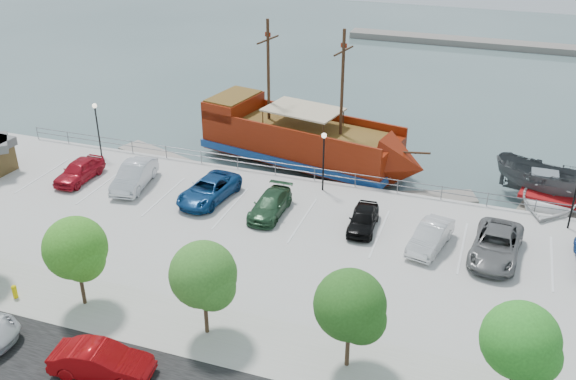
% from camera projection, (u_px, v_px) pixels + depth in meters
% --- Properties ---
extents(ground, '(160.00, 160.00, 0.00)m').
position_uv_depth(ground, '(293.00, 249.00, 39.81)').
color(ground, '#384C4D').
extents(sidewalk, '(100.00, 4.00, 0.05)m').
position_uv_depth(sidewalk, '(226.00, 336.00, 30.94)').
color(sidewalk, '#A5A498').
rests_on(sidewalk, land_slab).
extents(seawall_railing, '(50.00, 0.06, 1.00)m').
position_uv_depth(seawall_railing, '(328.00, 176.00, 45.68)').
color(seawall_railing, slate).
rests_on(seawall_railing, land_slab).
extents(far_shore, '(40.00, 3.00, 0.80)m').
position_uv_depth(far_shore, '(502.00, 45.00, 82.96)').
color(far_shore, slate).
rests_on(far_shore, ground).
extents(pirate_ship, '(18.70, 8.44, 11.60)m').
position_uv_depth(pirate_ship, '(316.00, 144.00, 49.67)').
color(pirate_ship, maroon).
rests_on(pirate_ship, ground).
extents(patrol_boat, '(7.62, 5.08, 2.76)m').
position_uv_depth(patrol_boat, '(543.00, 184.00, 44.83)').
color(patrol_boat, '#494C4F').
rests_on(patrol_boat, ground).
extents(speedboat, '(7.05, 8.82, 1.63)m').
position_uv_depth(speedboat, '(549.00, 201.00, 43.69)').
color(speedboat, white).
rests_on(speedboat, ground).
extents(dock_west, '(7.65, 4.46, 0.42)m').
position_uv_depth(dock_west, '(158.00, 157.00, 51.75)').
color(dock_west, gray).
rests_on(dock_west, ground).
extents(dock_mid, '(6.83, 4.21, 0.38)m').
position_uv_depth(dock_mid, '(429.00, 199.00, 45.40)').
color(dock_mid, gray).
rests_on(dock_mid, ground).
extents(dock_east, '(6.71, 3.45, 0.37)m').
position_uv_depth(dock_east, '(568.00, 220.00, 42.71)').
color(dock_east, gray).
rests_on(dock_east, ground).
extents(street_sedan, '(4.76, 2.20, 1.51)m').
position_uv_depth(street_sedan, '(101.00, 361.00, 28.32)').
color(street_sedan, '#99080B').
rests_on(street_sedan, street).
extents(fire_hydrant, '(0.28, 0.28, 0.81)m').
position_uv_depth(fire_hydrant, '(15.00, 291.00, 33.50)').
color(fire_hydrant, '#ECD201').
rests_on(fire_hydrant, sidewalk).
extents(lamp_post_left, '(0.36, 0.36, 4.28)m').
position_uv_depth(lamp_post_left, '(97.00, 120.00, 48.75)').
color(lamp_post_left, black).
rests_on(lamp_post_left, land_slab).
extents(lamp_post_mid, '(0.36, 0.36, 4.28)m').
position_uv_depth(lamp_post_mid, '(324.00, 151.00, 43.49)').
color(lamp_post_mid, black).
rests_on(lamp_post_mid, land_slab).
extents(tree_c, '(3.30, 3.20, 5.00)m').
position_uv_depth(tree_c, '(77.00, 251.00, 31.68)').
color(tree_c, '#473321').
rests_on(tree_c, sidewalk).
extents(tree_d, '(3.30, 3.20, 5.00)m').
position_uv_depth(tree_d, '(205.00, 278.00, 29.64)').
color(tree_d, '#473321').
rests_on(tree_d, sidewalk).
extents(tree_e, '(3.30, 3.20, 5.00)m').
position_uv_depth(tree_e, '(353.00, 308.00, 27.59)').
color(tree_e, '#473321').
rests_on(tree_e, sidewalk).
extents(tree_f, '(3.30, 3.20, 5.00)m').
position_uv_depth(tree_f, '(523.00, 344.00, 25.54)').
color(tree_f, '#473321').
rests_on(tree_f, sidewalk).
extents(parked_car_a, '(1.82, 4.46, 1.52)m').
position_uv_depth(parked_car_a, '(79.00, 170.00, 45.89)').
color(parked_car_a, '#A2101D').
rests_on(parked_car_a, land_slab).
extents(parked_car_b, '(2.55, 5.27, 1.67)m').
position_uv_depth(parked_car_b, '(134.00, 176.00, 44.96)').
color(parked_car_b, '#BABDC3').
rests_on(parked_car_b, land_slab).
extents(parked_car_c, '(3.15, 5.63, 1.49)m').
position_uv_depth(parked_car_c, '(209.00, 190.00, 43.22)').
color(parked_car_c, navy).
rests_on(parked_car_c, land_slab).
extents(parked_car_d, '(1.91, 4.66, 1.35)m').
position_uv_depth(parked_car_d, '(270.00, 205.00, 41.48)').
color(parked_car_d, '#22462A').
rests_on(parked_car_d, land_slab).
extents(parked_car_e, '(1.86, 4.12, 1.37)m').
position_uv_depth(parked_car_e, '(363.00, 219.00, 39.80)').
color(parked_car_e, black).
rests_on(parked_car_e, land_slab).
extents(parked_car_f, '(2.44, 4.68, 1.47)m').
position_uv_depth(parked_car_f, '(430.00, 237.00, 37.82)').
color(parked_car_f, silver).
rests_on(parked_car_f, land_slab).
extents(parked_car_g, '(3.11, 5.90, 1.58)m').
position_uv_depth(parked_car_g, '(496.00, 245.00, 36.86)').
color(parked_car_g, slate).
rests_on(parked_car_g, land_slab).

